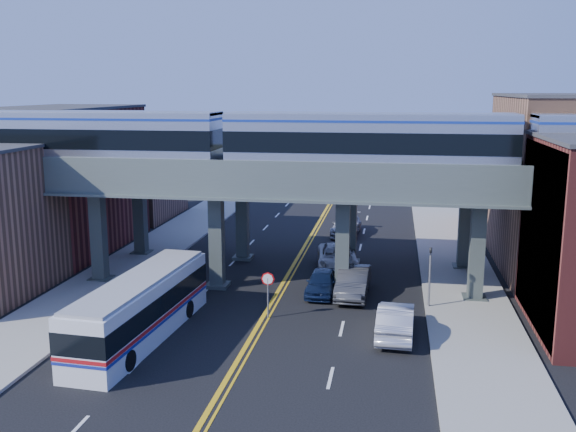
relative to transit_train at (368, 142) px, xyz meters
name	(u,v)px	position (x,y,z in m)	size (l,w,h in m)	color
ground	(251,337)	(-5.42, -8.00, -9.47)	(120.00, 120.00, 0.00)	black
sidewalk_west	(121,272)	(-16.92, 2.00, -9.39)	(5.00, 70.00, 0.16)	gray
sidewalk_east	(462,288)	(6.08, 2.00, -9.39)	(5.00, 70.00, 0.16)	gray
building_west_b	(65,180)	(-23.92, 8.00, -3.97)	(8.00, 14.00, 11.00)	maroon
building_west_c	(132,177)	(-23.92, 21.00, -5.47)	(8.00, 10.00, 8.00)	#865D45
building_east_b	(563,185)	(13.08, 8.00, -3.47)	(8.00, 14.00, 12.00)	#865D45
building_east_c	(525,180)	(13.08, 21.00, -4.97)	(8.00, 10.00, 9.00)	maroon
mural_panel	(538,241)	(9.13, -4.00, -4.72)	(0.10, 9.50, 9.50)	teal
elevated_viaduct_near	(278,189)	(-5.42, 0.00, -3.00)	(52.00, 3.60, 7.40)	#3C4542
elevated_viaduct_far	(296,174)	(-5.42, 7.00, -3.00)	(52.00, 3.60, 7.40)	#3C4542
transit_train	(368,142)	(0.00, 0.00, 0.00)	(52.28, 3.28, 3.83)	black
stop_sign	(268,287)	(-5.12, -5.00, -7.71)	(0.76, 0.09, 2.63)	slate
traffic_signal	(430,270)	(3.78, -2.00, -7.17)	(0.15, 0.18, 4.10)	slate
transit_bus	(141,308)	(-10.93, -8.93, -7.90)	(3.42, 12.00, 3.05)	silver
car_lane_a	(322,282)	(-2.64, -0.33, -8.71)	(1.79, 4.44, 1.51)	#111E3F
car_lane_b	(353,282)	(-0.70, -0.36, -8.59)	(1.86, 5.32, 1.75)	#303033
car_lane_c	(338,257)	(-2.19, 5.46, -8.63)	(2.78, 6.03, 1.67)	#BDBDBF
car_lane_d	(346,225)	(-2.41, 16.49, -8.65)	(2.29, 5.63, 1.64)	#99999D
car_parked_curb	(396,320)	(1.89, -6.57, -8.61)	(1.82, 5.21, 1.72)	#ABAAAF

